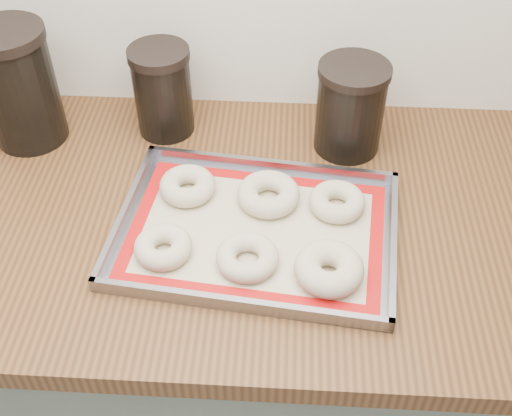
# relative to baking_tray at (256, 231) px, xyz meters

# --- Properties ---
(cabinet) EXTENTS (3.00, 0.65, 0.86)m
(cabinet) POSITION_rel_baking_tray_xyz_m (-0.06, 0.05, -0.48)
(cabinet) COLOR slate
(cabinet) RESTS_ON floor
(countertop) EXTENTS (3.06, 0.68, 0.04)m
(countertop) POSITION_rel_baking_tray_xyz_m (-0.06, 0.05, -0.03)
(countertop) COLOR brown
(countertop) RESTS_ON cabinet
(baking_tray) EXTENTS (0.49, 0.38, 0.03)m
(baking_tray) POSITION_rel_baking_tray_xyz_m (0.00, 0.00, 0.00)
(baking_tray) COLOR gray
(baking_tray) RESTS_ON countertop
(baking_mat) EXTENTS (0.45, 0.33, 0.00)m
(baking_mat) POSITION_rel_baking_tray_xyz_m (-0.00, 0.00, -0.00)
(baking_mat) COLOR #C6B793
(baking_mat) RESTS_ON baking_tray
(bagel_front_left) EXTENTS (0.12, 0.12, 0.03)m
(bagel_front_left) POSITION_rel_baking_tray_xyz_m (-0.15, -0.06, 0.01)
(bagel_front_left) COLOR beige
(bagel_front_left) RESTS_ON baking_mat
(bagel_front_mid) EXTENTS (0.10, 0.10, 0.03)m
(bagel_front_mid) POSITION_rel_baking_tray_xyz_m (-0.01, -0.07, 0.01)
(bagel_front_mid) COLOR beige
(bagel_front_mid) RESTS_ON baking_mat
(bagel_front_right) EXTENTS (0.11, 0.11, 0.04)m
(bagel_front_right) POSITION_rel_baking_tray_xyz_m (0.12, -0.09, 0.02)
(bagel_front_right) COLOR beige
(bagel_front_right) RESTS_ON baking_mat
(bagel_back_left) EXTENTS (0.11, 0.11, 0.04)m
(bagel_back_left) POSITION_rel_baking_tray_xyz_m (-0.13, 0.09, 0.02)
(bagel_back_left) COLOR beige
(bagel_back_left) RESTS_ON baking_mat
(bagel_back_mid) EXTENTS (0.12, 0.12, 0.04)m
(bagel_back_mid) POSITION_rel_baking_tray_xyz_m (0.02, 0.07, 0.02)
(bagel_back_mid) COLOR beige
(bagel_back_mid) RESTS_ON baking_mat
(bagel_back_right) EXTENTS (0.12, 0.12, 0.03)m
(bagel_back_right) POSITION_rel_baking_tray_xyz_m (0.14, 0.06, 0.01)
(bagel_back_right) COLOR beige
(bagel_back_right) RESTS_ON baking_mat
(canister_left) EXTENTS (0.14, 0.14, 0.23)m
(canister_left) POSITION_rel_baking_tray_xyz_m (-0.45, 0.24, 0.11)
(canister_left) COLOR black
(canister_left) RESTS_ON countertop
(canister_mid) EXTENTS (0.11, 0.11, 0.18)m
(canister_mid) POSITION_rel_baking_tray_xyz_m (-0.19, 0.28, 0.08)
(canister_mid) COLOR black
(canister_mid) RESTS_ON countertop
(canister_right) EXTENTS (0.13, 0.13, 0.18)m
(canister_right) POSITION_rel_baking_tray_xyz_m (0.16, 0.24, 0.08)
(canister_right) COLOR black
(canister_right) RESTS_ON countertop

